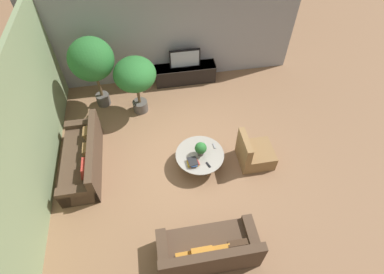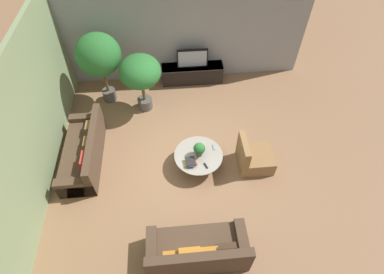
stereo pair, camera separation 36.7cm
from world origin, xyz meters
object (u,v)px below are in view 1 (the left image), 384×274
armchair_wicker (254,154)px  potted_palm_tall (92,61)px  couch_by_wall (84,159)px  television (185,59)px  couch_near_entry (209,250)px  coffee_table (200,157)px  media_console (185,74)px  potted_palm_corner (135,76)px  potted_plant_tabletop (201,149)px

armchair_wicker → potted_palm_tall: 4.69m
potted_palm_tall → couch_by_wall: bearing=-100.3°
potted_palm_tall → television: bearing=14.0°
couch_by_wall → couch_near_entry: (2.48, -2.61, 0.01)m
couch_near_entry → potted_palm_tall: 5.35m
coffee_table → potted_palm_tall: size_ratio=0.55×
television → armchair_wicker: size_ratio=1.05×
media_console → potted_palm_corner: size_ratio=1.11×
potted_palm_corner → potted_palm_tall: bearing=156.7°
potted_palm_tall → potted_palm_corner: bearing=-23.3°
television → potted_palm_tall: potted_palm_tall is taller
media_console → television: size_ratio=2.06×
coffee_table → armchair_wicker: size_ratio=1.33×
couch_by_wall → couch_near_entry: size_ratio=1.13×
television → armchair_wicker: (1.16, -3.31, -0.56)m
couch_by_wall → coffee_table: bearing=81.2°
potted_plant_tabletop → armchair_wicker: bearing=-4.8°
media_console → potted_plant_tabletop: (-0.13, -3.20, 0.33)m
media_console → potted_palm_corner: (-1.45, -1.06, 0.92)m
couch_by_wall → potted_palm_tall: potted_palm_tall is taller
potted_palm_tall → potted_plant_tabletop: 3.60m
coffee_table → television: bearing=87.3°
media_console → television: (0.00, -0.00, 0.54)m
potted_palm_corner → television: bearing=36.3°
potted_palm_tall → potted_plant_tabletop: size_ratio=5.62×
media_console → armchair_wicker: (1.16, -3.31, -0.01)m
couch_by_wall → potted_plant_tabletop: 2.79m
couch_near_entry → potted_palm_tall: potted_palm_tall is taller
couch_near_entry → potted_plant_tabletop: size_ratio=5.15×
couch_by_wall → potted_palm_corner: 2.42m
media_console → armchair_wicker: 3.51m
couch_near_entry → potted_palm_corner: (-1.05, 4.33, 0.92)m
couch_near_entry → potted_plant_tabletop: 2.23m
potted_palm_tall → potted_plant_tabletop: potted_palm_tall is taller
coffee_table → potted_palm_corner: size_ratio=0.68×
couch_near_entry → couch_by_wall: bearing=-46.4°
couch_by_wall → armchair_wicker: bearing=82.6°
potted_palm_tall → media_console: bearing=14.0°
couch_near_entry → media_console: bearing=-94.1°
couch_by_wall → potted_palm_tall: size_ratio=1.04×
television → coffee_table: bearing=-92.7°
armchair_wicker → potted_palm_corner: size_ratio=0.51×
television → couch_near_entry: television is taller
potted_palm_corner → coffee_table: bearing=-58.8°
armchair_wicker → potted_plant_tabletop: 1.34m
media_console → couch_by_wall: size_ratio=0.86×
media_console → armchair_wicker: armchair_wicker is taller
couch_by_wall → potted_palm_corner: size_ratio=1.28×
coffee_table → potted_palm_corner: (-1.30, 2.14, 0.93)m
media_console → coffee_table: (-0.15, -3.20, -0.00)m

